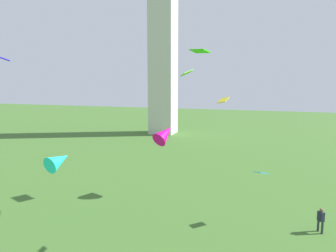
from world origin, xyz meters
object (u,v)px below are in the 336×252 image
at_px(kite_flying_4, 165,134).
at_px(kite_flying_0, 261,173).
at_px(kite_flying_3, 200,51).
at_px(person_1, 321,219).
at_px(kite_flying_6, 59,160).
at_px(monument_obelisk, 163,9).
at_px(kite_flying_5, 187,73).
at_px(kite_flying_7, 3,58).
at_px(kite_flying_2, 223,100).

bearing_deg(kite_flying_4, kite_flying_0, 177.82).
relative_size(kite_flying_3, kite_flying_4, 0.69).
height_order(person_1, kite_flying_6, kite_flying_6).
height_order(kite_flying_3, kite_flying_4, kite_flying_3).
distance_m(kite_flying_0, kite_flying_4, 10.08).
relative_size(monument_obelisk, person_1, 27.83).
xyz_separation_m(monument_obelisk, kite_flying_5, (15.51, -40.23, -13.88)).
bearing_deg(kite_flying_7, kite_flying_2, 163.74).
bearing_deg(person_1, kite_flying_2, -97.61).
relative_size(person_1, kite_flying_6, 0.74).
relative_size(kite_flying_2, kite_flying_7, 1.05).
bearing_deg(kite_flying_2, monument_obelisk, -142.54).
relative_size(kite_flying_5, kite_flying_6, 0.43).
bearing_deg(kite_flying_6, kite_flying_7, 117.12).
xyz_separation_m(person_1, kite_flying_6, (-20.01, -2.72, 3.38)).
relative_size(kite_flying_3, kite_flying_6, 0.81).
distance_m(kite_flying_0, kite_flying_6, 16.07).
bearing_deg(kite_flying_2, kite_flying_5, -97.73).
xyz_separation_m(kite_flying_0, kite_flying_5, (-5.18, -2.62, 7.44)).
height_order(person_1, kite_flying_0, kite_flying_0).
bearing_deg(kite_flying_4, kite_flying_5, 142.02).
height_order(kite_flying_0, kite_flying_2, kite_flying_2).
xyz_separation_m(kite_flying_5, kite_flying_7, (-8.71, -7.31, 0.69)).
bearing_deg(person_1, kite_flying_4, -142.23).
height_order(kite_flying_5, kite_flying_6, kite_flying_5).
distance_m(monument_obelisk, kite_flying_4, 40.48).
bearing_deg(monument_obelisk, kite_flying_7, -81.86).
height_order(kite_flying_2, kite_flying_6, kite_flying_2).
height_order(kite_flying_3, kite_flying_7, kite_flying_3).
height_order(person_1, kite_flying_5, kite_flying_5).
height_order(kite_flying_0, kite_flying_3, kite_flying_3).
relative_size(person_1, kite_flying_3, 0.91).
distance_m(kite_flying_0, kite_flying_2, 7.18).
distance_m(monument_obelisk, person_1, 51.51).
distance_m(kite_flying_4, kite_flying_5, 9.51).
relative_size(monument_obelisk, kite_flying_0, 43.57).
bearing_deg(person_1, kite_flying_0, -129.07).
bearing_deg(kite_flying_2, person_1, 129.70).
distance_m(kite_flying_0, kite_flying_3, 12.51).
relative_size(kite_flying_4, kite_flying_6, 1.18).
xyz_separation_m(kite_flying_2, kite_flying_4, (-6.56, 7.75, -3.76)).
height_order(kite_flying_2, kite_flying_7, kite_flying_7).
bearing_deg(kite_flying_3, kite_flying_7, 87.38).
distance_m(kite_flying_4, kite_flying_7, 16.07).
bearing_deg(kite_flying_4, monument_obelisk, -48.81).
bearing_deg(monument_obelisk, kite_flying_5, -68.92).
bearing_deg(kite_flying_3, person_1, 176.02).
xyz_separation_m(kite_flying_3, kite_flying_6, (-9.77, -8.35, -9.19)).
bearing_deg(kite_flying_7, monument_obelisk, -126.84).
bearing_deg(monument_obelisk, person_1, -56.74).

